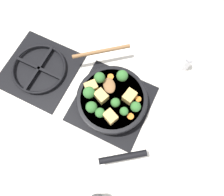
% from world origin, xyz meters
% --- Properties ---
extents(ground_plane, '(2.40, 2.40, 0.00)m').
position_xyz_m(ground_plane, '(0.00, 0.00, 0.00)').
color(ground_plane, white).
extents(front_burner_grate, '(0.31, 0.31, 0.03)m').
position_xyz_m(front_burner_grate, '(0.00, 0.00, 0.01)').
color(front_burner_grate, black).
rests_on(front_burner_grate, ground_plane).
extents(rear_burner_grate, '(0.31, 0.31, 0.03)m').
position_xyz_m(rear_burner_grate, '(0.00, 0.36, 0.01)').
color(rear_burner_grate, black).
rests_on(rear_burner_grate, ground_plane).
extents(skillet_pan, '(0.39, 0.36, 0.05)m').
position_xyz_m(skillet_pan, '(-0.00, -0.00, 0.06)').
color(skillet_pan, black).
rests_on(skillet_pan, front_burner_grate).
extents(wooden_spoon, '(0.25, 0.24, 0.02)m').
position_xyz_m(wooden_spoon, '(0.11, 0.09, 0.09)').
color(wooden_spoon, olive).
rests_on(wooden_spoon, skillet_pan).
extents(tofu_cube_center_large, '(0.05, 0.06, 0.04)m').
position_xyz_m(tofu_cube_center_large, '(-0.02, 0.04, 0.10)').
color(tofu_cube_center_large, tan).
rests_on(tofu_cube_center_large, skillet_pan).
extents(tofu_cube_near_handle, '(0.05, 0.06, 0.04)m').
position_xyz_m(tofu_cube_near_handle, '(-0.07, -0.03, 0.10)').
color(tofu_cube_near_handle, tan).
rests_on(tofu_cube_near_handle, skillet_pan).
extents(tofu_cube_east_chunk, '(0.06, 0.05, 0.04)m').
position_xyz_m(tofu_cube_east_chunk, '(0.03, -0.06, 0.10)').
color(tofu_cube_east_chunk, tan).
rests_on(tofu_cube_east_chunk, skillet_pan).
extents(tofu_cube_west_chunk, '(0.06, 0.06, 0.04)m').
position_xyz_m(tofu_cube_west_chunk, '(0.00, 0.09, 0.10)').
color(tofu_cube_west_chunk, tan).
rests_on(tofu_cube_west_chunk, skillet_pan).
extents(broccoli_floret_near_spoon, '(0.04, 0.04, 0.05)m').
position_xyz_m(broccoli_floret_near_spoon, '(0.05, 0.08, 0.11)').
color(broccoli_floret_near_spoon, '#709956').
rests_on(broccoli_floret_near_spoon, skillet_pan).
extents(broccoli_floret_center_top, '(0.04, 0.04, 0.05)m').
position_xyz_m(broccoli_floret_center_top, '(-0.07, 0.05, 0.11)').
color(broccoli_floret_center_top, '#709956').
rests_on(broccoli_floret_center_top, skillet_pan).
extents(broccoli_floret_east_rim, '(0.04, 0.04, 0.04)m').
position_xyz_m(broccoli_floret_east_rim, '(-0.02, -0.02, 0.10)').
color(broccoli_floret_east_rim, '#709956').
rests_on(broccoli_floret_east_rim, skillet_pan).
extents(broccoli_floret_west_rim, '(0.05, 0.05, 0.05)m').
position_xyz_m(broccoli_floret_west_rim, '(-0.03, 0.08, 0.11)').
color(broccoli_floret_west_rim, '#709956').
rests_on(broccoli_floret_west_rim, skillet_pan).
extents(broccoli_floret_north_edge, '(0.05, 0.05, 0.05)m').
position_xyz_m(broccoli_floret_north_edge, '(0.09, -0.00, 0.11)').
color(broccoli_floret_north_edge, '#709956').
rests_on(broccoli_floret_north_edge, skillet_pan).
extents(broccoli_floret_south_cluster, '(0.03, 0.03, 0.04)m').
position_xyz_m(broccoli_floret_south_cluster, '(-0.03, -0.07, 0.10)').
color(broccoli_floret_south_cluster, '#709956').
rests_on(broccoli_floret_south_cluster, skillet_pan).
extents(broccoli_floret_mid_floret, '(0.04, 0.04, 0.05)m').
position_xyz_m(broccoli_floret_mid_floret, '(-0.08, 0.01, 0.11)').
color(broccoli_floret_mid_floret, '#709956').
rests_on(broccoli_floret_mid_floret, skillet_pan).
extents(broccoli_floret_small_inner, '(0.04, 0.04, 0.05)m').
position_xyz_m(broccoli_floret_small_inner, '(-0.00, -0.10, 0.11)').
color(broccoli_floret_small_inner, '#709956').
rests_on(broccoli_floret_small_inner, skillet_pan).
extents(carrot_slice_orange_thin, '(0.02, 0.02, 0.01)m').
position_xyz_m(carrot_slice_orange_thin, '(0.04, -0.10, 0.08)').
color(carrot_slice_orange_thin, orange).
rests_on(carrot_slice_orange_thin, skillet_pan).
extents(carrot_slice_near_center, '(0.03, 0.03, 0.01)m').
position_xyz_m(carrot_slice_near_center, '(-0.04, -0.10, 0.08)').
color(carrot_slice_near_center, orange).
rests_on(carrot_slice_near_center, skillet_pan).
extents(carrot_slice_edge_slice, '(0.03, 0.03, 0.01)m').
position_xyz_m(carrot_slice_edge_slice, '(0.08, 0.04, 0.08)').
color(carrot_slice_edge_slice, orange).
rests_on(carrot_slice_edge_slice, skillet_pan).
extents(salt_shaker, '(0.04, 0.04, 0.09)m').
position_xyz_m(salt_shaker, '(0.30, -0.22, 0.04)').
color(salt_shaker, white).
rests_on(salt_shaker, ground_plane).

